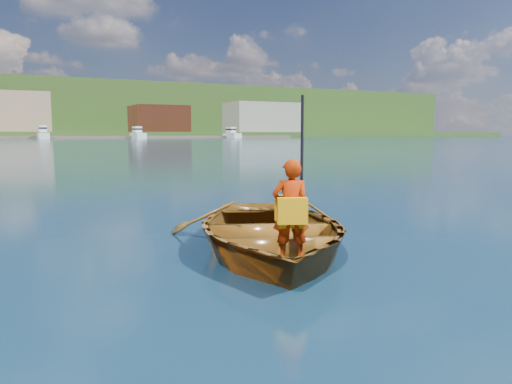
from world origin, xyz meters
TOP-DOWN VIEW (x-y plane):
  - ground at (0.00, 0.00)m, footprint 600.00×600.00m
  - rowboat at (0.97, 0.05)m, footprint 4.18×4.83m
  - child_paddler at (0.78, -0.84)m, footprint 0.50×0.43m
  - shoreline at (0.00, 236.61)m, footprint 400.00×140.00m
  - dock at (5.16, 148.00)m, footprint 160.05×8.93m
  - hillside_trees at (11.83, 237.95)m, footprint 286.81×85.36m

SIDE VIEW (x-z plane):
  - ground at x=0.00m, z-range 0.00..0.00m
  - rowboat at x=0.97m, z-range -0.15..0.69m
  - dock at x=5.16m, z-range 0.00..0.80m
  - child_paddler at x=0.78m, z-range -0.26..1.65m
  - shoreline at x=0.00m, z-range -0.68..21.32m
  - hillside_trees at x=11.83m, z-range 4.96..31.37m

